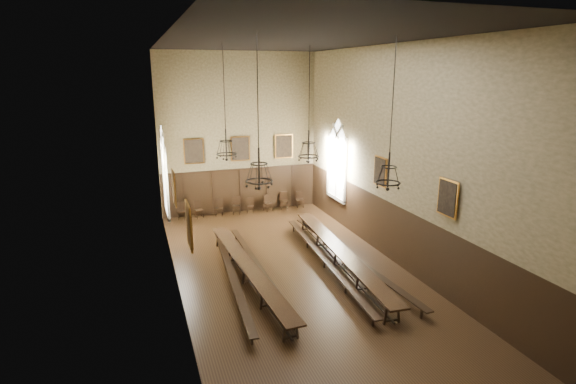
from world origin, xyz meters
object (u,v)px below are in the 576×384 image
chandelier_back_left (226,147)px  chandelier_front_right (388,173)px  table_right (340,258)px  chair_3 (236,209)px  chandelier_front_left (259,172)px  chair_1 (199,213)px  chair_2 (219,211)px  chair_0 (181,214)px  chair_5 (268,206)px  bench_left_outer (231,273)px  chair_6 (284,204)px  table_left (249,274)px  chandelier_back_right (309,150)px  bench_left_inner (259,270)px  chair_7 (300,202)px  chair_4 (250,208)px  bench_right_outer (349,258)px  bench_right_inner (324,261)px

chandelier_back_left → chandelier_front_right: 7.07m
table_right → chair_3: bearing=106.0°
chandelier_back_left → chandelier_front_left: bearing=-90.9°
chair_1 → chair_2: 1.13m
chair_0 → chair_5: chair_5 is taller
table_right → chandelier_front_right: 5.14m
bench_left_outer → chair_6: chair_6 is taller
table_left → chair_6: size_ratio=9.28×
chandelier_back_right → chair_6: bearing=82.7°
bench_left_outer → chair_0: 8.39m
chandelier_back_left → table_left: bearing=-87.1°
chair_2 → bench_left_outer: bearing=-81.0°
chair_0 → chair_3: bearing=9.1°
chair_1 → chair_5: 4.00m
chair_2 → chair_5: bearing=16.0°
bench_left_inner → chair_7: chair_7 is taller
chair_6 → chandelier_back_left: 8.81m
bench_left_outer → chair_4: size_ratio=11.37×
chair_6 → chandelier_front_right: (-0.19, -11.59, 4.31)m
chair_2 → chair_5: 2.87m
table_left → bench_left_inner: 0.74m
bench_left_outer → bench_left_inner: 1.14m
bench_right_outer → chandelier_front_right: 5.27m
bench_left_inner → chair_6: (3.86, 8.35, 0.04)m
bench_left_outer → chair_3: size_ratio=9.79×
table_right → chair_1: bearing=118.2°
chair_1 → chair_0: bearing=164.7°
bench_left_outer → chair_6: size_ratio=9.75×
chair_3 → chandelier_back_right: bearing=-53.6°
chair_7 → chair_2: bearing=-171.4°
bench_right_inner → chair_7: 8.75m
bench_right_inner → chandelier_back_right: 5.08m
bench_right_outer → bench_right_inner: bearing=177.3°
chair_1 → bench_right_outer: bearing=-69.9°
table_left → bench_left_inner: size_ratio=1.03×
bench_right_inner → chandelier_front_left: 6.54m
table_left → bench_left_inner: bearing=42.8°
chair_2 → bench_right_inner: bearing=-55.1°
chandelier_front_left → chandelier_front_right: bearing=-1.8°
bench_right_outer → chair_2: size_ratio=10.94×
chair_4 → chandelier_front_left: chandelier_front_left is taller
chair_5 → chandelier_back_left: chandelier_back_left is taller
chair_0 → bench_left_inner: bearing=-65.5°
bench_left_outer → chair_5: 9.13m
table_right → bench_right_inner: size_ratio=1.01×
table_right → chair_0: 10.28m
chair_3 → table_left: bearing=-84.3°
chandelier_back_left → chandelier_back_right: bearing=4.6°
chandelier_back_right → chandelier_front_right: size_ratio=1.02×
bench_left_inner → chair_4: size_ratio=10.54×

